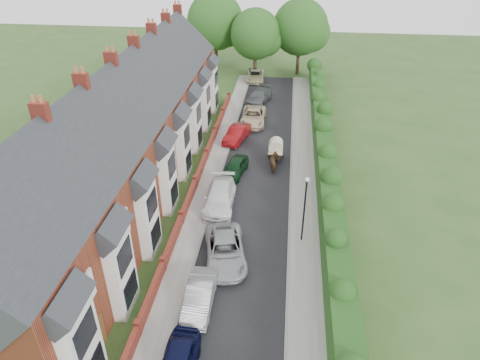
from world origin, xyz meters
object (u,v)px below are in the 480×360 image
object	(u,v)px
car_silver_b	(225,250)
car_grey	(259,96)
car_white	(220,197)
horse_cart	(276,148)
lamppost	(305,202)
car_green	(235,167)
car_red	(237,134)
horse	(275,163)
car_silver_a	(200,296)
car_black	(254,75)
car_beige	(253,116)

from	to	relation	value
car_silver_b	car_grey	size ratio (longest dim) A/B	1.02
car_white	horse_cart	distance (m)	8.92
lamppost	car_green	distance (m)	10.67
lamppost	horse_cart	bearing A→B (deg)	101.50
car_green	car_grey	bearing A→B (deg)	98.35
car_red	horse_cart	world-z (taller)	horse_cart
car_silver_b	horse	xyz separation A→B (m)	(2.65, 12.05, 0.01)
car_silver_b	car_silver_a	bearing A→B (deg)	-114.69
car_white	car_black	distance (m)	31.04
car_green	car_black	distance (m)	26.01
horse	car_white	bearing A→B (deg)	45.76
car_green	horse	bearing A→B (deg)	26.96
car_green	car_grey	distance (m)	17.46
car_green	car_black	xyz separation A→B (m)	(-0.65, 26.00, 0.06)
car_silver_b	horse_cart	distance (m)	14.25
car_white	car_black	size ratio (longest dim) A/B	1.27
car_beige	car_black	xyz separation A→B (m)	(-1.26, 14.80, -0.03)
car_silver_a	car_red	world-z (taller)	car_red
car_grey	car_black	bearing A→B (deg)	113.41
lamppost	horse	distance (m)	10.19
horse_cart	lamppost	bearing A→B (deg)	-78.50
lamppost	car_silver_b	xyz separation A→B (m)	(-5.00, -2.46, -2.54)
car_red	horse_cart	size ratio (longest dim) A/B	1.49
car_silver_b	car_red	size ratio (longest dim) A/B	1.22
car_silver_a	horse	world-z (taller)	horse
car_green	horse_cart	size ratio (longest dim) A/B	1.32
car_white	car_grey	xyz separation A→B (m)	(1.32, 22.48, -0.02)
car_white	car_grey	distance (m)	22.52
car_silver_a	car_red	xyz separation A→B (m)	(-0.50, 21.74, 0.03)
lamppost	car_red	world-z (taller)	lamppost
lamppost	horse	size ratio (longest dim) A/B	2.86
car_black	car_silver_a	bearing A→B (deg)	-96.36
horse_cart	car_white	bearing A→B (deg)	-116.47
car_white	car_green	distance (m)	5.07
car_silver_a	horse_cart	bearing A→B (deg)	78.51
car_silver_b	car_green	size ratio (longest dim) A/B	1.36
car_green	car_beige	bearing A→B (deg)	97.72
car_white	car_grey	world-z (taller)	car_white
horse	horse_cart	world-z (taller)	horse_cart
car_black	car_green	bearing A→B (deg)	-95.63
car_silver_a	car_green	bearing A→B (deg)	89.06
car_silver_b	car_grey	xyz separation A→B (m)	(0.00, 28.50, 0.02)
car_silver_b	car_white	world-z (taller)	car_white
car_beige	horse	xyz separation A→B (m)	(2.80, -10.21, -0.01)
car_beige	car_silver_a	bearing A→B (deg)	-91.76
car_silver_a	car_grey	size ratio (longest dim) A/B	0.81
car_silver_a	car_black	size ratio (longest dim) A/B	0.99
lamppost	car_silver_b	world-z (taller)	lamppost
car_silver_a	car_beige	bearing A→B (deg)	87.99
car_silver_a	car_green	world-z (taller)	car_silver_a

